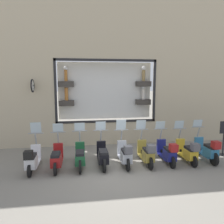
% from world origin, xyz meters
% --- Properties ---
extents(ground_plane, '(120.00, 120.00, 0.00)m').
position_xyz_m(ground_plane, '(0.00, 0.00, 0.00)').
color(ground_plane, gray).
extents(building_facade, '(1.24, 36.00, 7.73)m').
position_xyz_m(building_facade, '(3.60, 0.00, 3.92)').
color(building_facade, tan).
rests_on(building_facade, ground_plane).
extents(scooter_teal_0, '(1.81, 0.61, 1.60)m').
position_xyz_m(scooter_teal_0, '(0.44, -3.85, 0.48)').
color(scooter_teal_0, black).
rests_on(scooter_teal_0, ground_plane).
extents(scooter_yellow_1, '(1.79, 0.61, 1.58)m').
position_xyz_m(scooter_yellow_1, '(0.43, -2.98, 0.46)').
color(scooter_yellow_1, black).
rests_on(scooter_yellow_1, ground_plane).
extents(scooter_navy_2, '(1.79, 0.61, 1.57)m').
position_xyz_m(scooter_navy_2, '(0.43, -2.11, 0.46)').
color(scooter_navy_2, black).
rests_on(scooter_navy_2, ground_plane).
extents(scooter_olive_3, '(1.80, 0.60, 1.65)m').
position_xyz_m(scooter_olive_3, '(0.44, -1.24, 0.47)').
color(scooter_olive_3, black).
rests_on(scooter_olive_3, ground_plane).
extents(scooter_silver_4, '(1.80, 0.60, 1.69)m').
position_xyz_m(scooter_silver_4, '(0.44, -0.37, 0.47)').
color(scooter_silver_4, black).
rests_on(scooter_silver_4, ground_plane).
extents(scooter_black_5, '(1.81, 0.60, 1.64)m').
position_xyz_m(scooter_black_5, '(0.50, 0.50, 0.44)').
color(scooter_black_5, black).
rests_on(scooter_black_5, ground_plane).
extents(scooter_green_6, '(1.80, 0.60, 1.60)m').
position_xyz_m(scooter_green_6, '(0.50, 1.38, 0.44)').
color(scooter_green_6, black).
rests_on(scooter_green_6, ground_plane).
extents(scooter_red_7, '(1.80, 0.61, 1.60)m').
position_xyz_m(scooter_red_7, '(0.50, 2.25, 0.43)').
color(scooter_red_7, black).
rests_on(scooter_red_7, ground_plane).
extents(scooter_white_8, '(1.79, 0.61, 1.67)m').
position_xyz_m(scooter_white_8, '(0.43, 3.12, 0.46)').
color(scooter_white_8, black).
rests_on(scooter_white_8, ground_plane).
extents(shop_sign_post, '(0.36, 0.45, 1.60)m').
position_xyz_m(shop_sign_post, '(1.05, -4.99, 0.86)').
color(shop_sign_post, '#232326').
rests_on(shop_sign_post, ground_plane).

